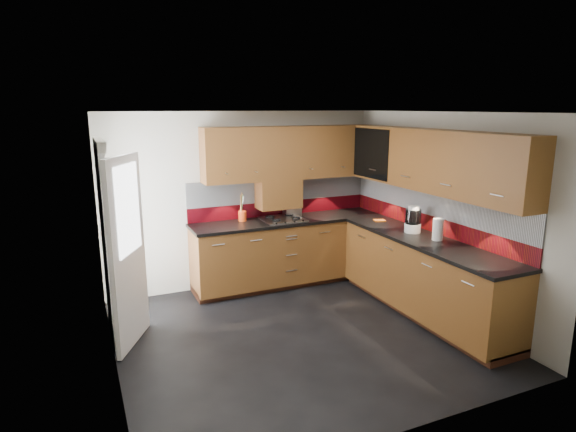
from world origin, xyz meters
name	(u,v)px	position (x,y,z in m)	size (l,w,h in m)	color
room	(300,201)	(0.00, 0.00, 1.50)	(4.00, 3.80, 2.64)	black
base_cabinets	(350,265)	(1.07, 0.72, 0.44)	(2.70, 3.20, 0.95)	brown
countertop	(350,230)	(1.05, 0.70, 0.92)	(2.72, 3.22, 0.04)	black
backsplash	(357,203)	(1.28, 0.93, 1.21)	(2.70, 3.20, 0.54)	maroon
upper_cabinets	(361,157)	(1.23, 0.78, 1.84)	(2.50, 3.20, 0.72)	brown
extractor_hood	(278,194)	(0.45, 1.64, 1.28)	(0.60, 0.33, 0.40)	brown
glass_cabinet	(380,151)	(1.71, 1.07, 1.87)	(0.32, 0.80, 0.66)	black
back_door	(116,246)	(-1.78, 0.75, 1.03)	(0.42, 1.19, 2.04)	white
gas_hob	(283,219)	(0.45, 1.47, 0.95)	(0.56, 0.49, 0.04)	silver
utensil_pot	(242,214)	(-0.08, 1.65, 1.03)	(0.11, 0.11, 0.39)	#D74514
toaster	(292,210)	(0.67, 1.65, 1.02)	(0.24, 0.15, 0.17)	silver
food_processor	(413,220)	(1.65, 0.21, 1.09)	(0.20, 0.20, 0.33)	white
paper_towel	(438,230)	(1.68, -0.19, 1.07)	(0.12, 0.12, 0.25)	white
orange_cloth	(380,221)	(1.62, 0.88, 0.95)	(0.15, 0.13, 0.02)	orange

